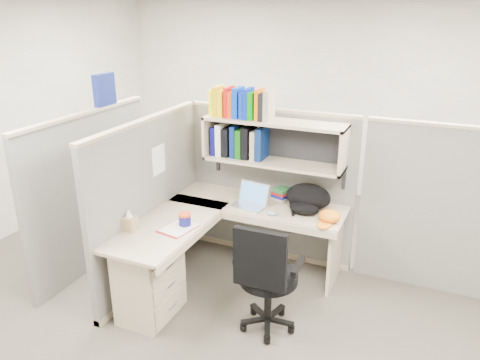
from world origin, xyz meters
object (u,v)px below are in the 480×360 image
at_px(snack_canister, 185,219).
at_px(task_chair, 266,294).
at_px(backpack, 307,199).
at_px(laptop, 248,196).
at_px(desk, 181,260).

xyz_separation_m(snack_canister, task_chair, (0.87, -0.20, -0.43)).
xyz_separation_m(backpack, task_chair, (-0.05, -0.94, -0.50)).
bearing_deg(task_chair, laptop, 121.84).
relative_size(desk, task_chair, 1.70).
distance_m(laptop, task_chair, 1.06).
relative_size(backpack, snack_canister, 3.79).
bearing_deg(backpack, task_chair, -98.39).
relative_size(laptop, task_chair, 0.31).
relative_size(backpack, task_chair, 0.43).
bearing_deg(snack_canister, laptop, 58.60).
bearing_deg(task_chair, backpack, 87.13).
bearing_deg(laptop, task_chair, -50.17).
relative_size(desk, snack_canister, 15.18).
xyz_separation_m(laptop, backpack, (0.55, 0.13, 0.01)).
distance_m(desk, laptop, 0.91).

